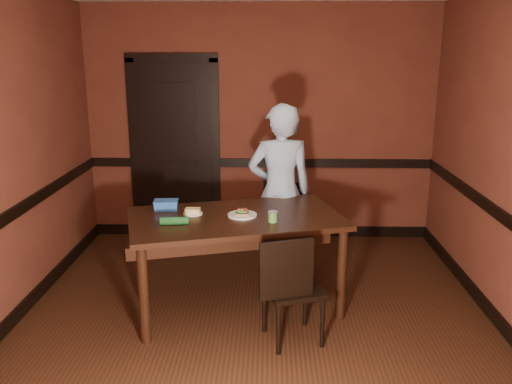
{
  "coord_description": "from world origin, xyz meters",
  "views": [
    {
      "loc": [
        0.11,
        -4.0,
        2.21
      ],
      "look_at": [
        0.0,
        0.35,
        1.05
      ],
      "focal_mm": 38.0,
      "sensor_mm": 36.0,
      "label": 1
    }
  ],
  "objects_px": {
    "person": "(280,192)",
    "food_tub": "(166,205)",
    "chair_far": "(288,228)",
    "sandwich_plate": "(242,214)",
    "sauce_jar": "(273,217)",
    "dining_table": "(236,262)",
    "chair_near": "(293,287)",
    "cheese_saucer": "(193,212)"
  },
  "relations": [
    {
      "from": "person",
      "to": "food_tub",
      "type": "height_order",
      "value": "person"
    },
    {
      "from": "food_tub",
      "to": "chair_far",
      "type": "bearing_deg",
      "value": 26.48
    },
    {
      "from": "person",
      "to": "sandwich_plate",
      "type": "height_order",
      "value": "person"
    },
    {
      "from": "sandwich_plate",
      "to": "sauce_jar",
      "type": "bearing_deg",
      "value": -31.63
    },
    {
      "from": "dining_table",
      "to": "chair_near",
      "type": "relative_size",
      "value": 2.02
    },
    {
      "from": "sauce_jar",
      "to": "food_tub",
      "type": "distance_m",
      "value": 0.98
    },
    {
      "from": "person",
      "to": "cheese_saucer",
      "type": "relative_size",
      "value": 10.3
    },
    {
      "from": "cheese_saucer",
      "to": "food_tub",
      "type": "relative_size",
      "value": 0.75
    },
    {
      "from": "chair_far",
      "to": "food_tub",
      "type": "distance_m",
      "value": 1.36
    },
    {
      "from": "dining_table",
      "to": "chair_near",
      "type": "xyz_separation_m",
      "value": [
        0.47,
        -0.55,
        0.02
      ]
    },
    {
      "from": "chair_far",
      "to": "food_tub",
      "type": "height_order",
      "value": "food_tub"
    },
    {
      "from": "chair_far",
      "to": "sandwich_plate",
      "type": "xyz_separation_m",
      "value": [
        -0.42,
        -0.84,
        0.41
      ]
    },
    {
      "from": "cheese_saucer",
      "to": "sandwich_plate",
      "type": "bearing_deg",
      "value": -5.14
    },
    {
      "from": "chair_far",
      "to": "food_tub",
      "type": "relative_size",
      "value": 3.99
    },
    {
      "from": "person",
      "to": "food_tub",
      "type": "relative_size",
      "value": 7.72
    },
    {
      "from": "dining_table",
      "to": "sandwich_plate",
      "type": "bearing_deg",
      "value": -8.4
    },
    {
      "from": "sandwich_plate",
      "to": "food_tub",
      "type": "height_order",
      "value": "food_tub"
    },
    {
      "from": "dining_table",
      "to": "sandwich_plate",
      "type": "relative_size",
      "value": 7.18
    },
    {
      "from": "sauce_jar",
      "to": "dining_table",
      "type": "bearing_deg",
      "value": 154.25
    },
    {
      "from": "dining_table",
      "to": "sandwich_plate",
      "type": "height_order",
      "value": "sandwich_plate"
    },
    {
      "from": "sandwich_plate",
      "to": "cheese_saucer",
      "type": "relative_size",
      "value": 1.48
    },
    {
      "from": "sandwich_plate",
      "to": "dining_table",
      "type": "bearing_deg",
      "value": -172.87
    },
    {
      "from": "sauce_jar",
      "to": "cheese_saucer",
      "type": "distance_m",
      "value": 0.71
    },
    {
      "from": "chair_near",
      "to": "food_tub",
      "type": "xyz_separation_m",
      "value": [
        -1.09,
        0.71,
        0.44
      ]
    },
    {
      "from": "chair_far",
      "to": "sauce_jar",
      "type": "relative_size",
      "value": 9.75
    },
    {
      "from": "food_tub",
      "to": "sandwich_plate",
      "type": "bearing_deg",
      "value": -18.13
    },
    {
      "from": "chair_far",
      "to": "chair_near",
      "type": "height_order",
      "value": "chair_far"
    },
    {
      "from": "food_tub",
      "to": "person",
      "type": "bearing_deg",
      "value": 22.78
    },
    {
      "from": "sandwich_plate",
      "to": "sauce_jar",
      "type": "relative_size",
      "value": 2.72
    },
    {
      "from": "person",
      "to": "sandwich_plate",
      "type": "bearing_deg",
      "value": 55.0
    },
    {
      "from": "chair_near",
      "to": "sandwich_plate",
      "type": "distance_m",
      "value": 0.81
    },
    {
      "from": "chair_near",
      "to": "person",
      "type": "height_order",
      "value": "person"
    },
    {
      "from": "chair_near",
      "to": "sauce_jar",
      "type": "distance_m",
      "value": 0.61
    },
    {
      "from": "chair_far",
      "to": "sauce_jar",
      "type": "xyz_separation_m",
      "value": [
        -0.16,
        -0.99,
        0.44
      ]
    },
    {
      "from": "person",
      "to": "cheese_saucer",
      "type": "distance_m",
      "value": 1.0
    },
    {
      "from": "food_tub",
      "to": "sauce_jar",
      "type": "bearing_deg",
      "value": -23.84
    },
    {
      "from": "sauce_jar",
      "to": "food_tub",
      "type": "relative_size",
      "value": 0.41
    },
    {
      "from": "dining_table",
      "to": "sauce_jar",
      "type": "distance_m",
      "value": 0.58
    },
    {
      "from": "dining_table",
      "to": "food_tub",
      "type": "distance_m",
      "value": 0.79
    },
    {
      "from": "sandwich_plate",
      "to": "person",
      "type": "bearing_deg",
      "value": 64.44
    },
    {
      "from": "food_tub",
      "to": "dining_table",
      "type": "bearing_deg",
      "value": -19.87
    },
    {
      "from": "person",
      "to": "sauce_jar",
      "type": "relative_size",
      "value": 18.89
    }
  ]
}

